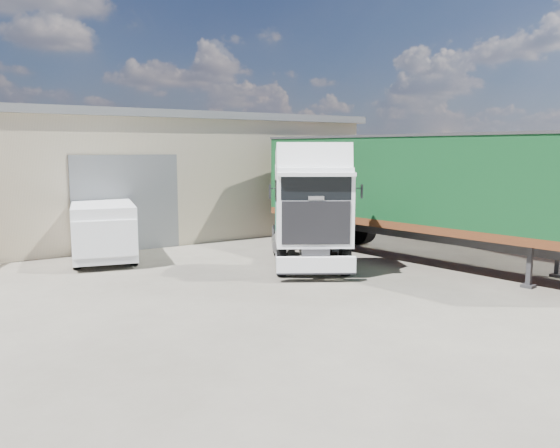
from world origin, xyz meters
TOP-DOWN VIEW (x-y plane):
  - ground at (0.00, 0.00)m, footprint 120.00×120.00m
  - brick_boundary_wall at (11.50, 6.00)m, footprint 0.35×26.00m
  - tractor_unit at (2.15, 3.95)m, footprint 4.89×6.20m
  - box_trailer at (6.06, 2.94)m, footprint 4.92×13.18m
  - panel_van at (-3.15, 8.95)m, footprint 2.95×5.15m

SIDE VIEW (x-z plane):
  - ground at x=0.00m, z-range 0.00..0.00m
  - panel_van at x=-3.15m, z-range 0.03..2.02m
  - brick_boundary_wall at x=11.50m, z-range 0.00..2.50m
  - tractor_unit at x=2.15m, z-range -0.32..3.69m
  - box_trailer at x=6.06m, z-range 0.47..4.76m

